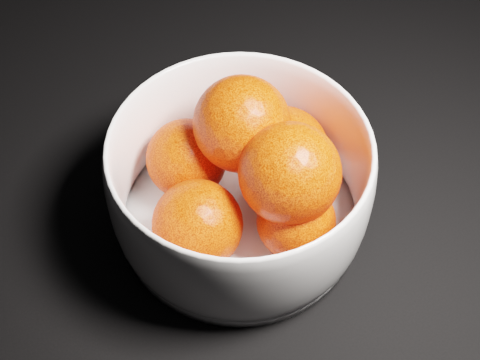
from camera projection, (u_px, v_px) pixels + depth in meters
name	position (u px, v px, depth m)	size (l,w,h in m)	color
bowl	(240.00, 184.00, 0.61)	(0.24, 0.24, 0.12)	white
orange_pile	(251.00, 169.00, 0.60)	(0.19, 0.18, 0.14)	#FF3A0C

